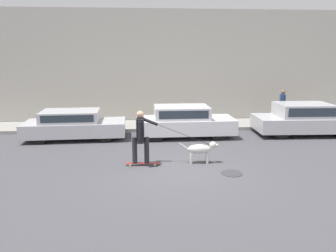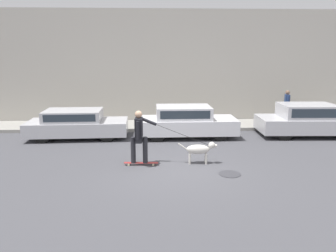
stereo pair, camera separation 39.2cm
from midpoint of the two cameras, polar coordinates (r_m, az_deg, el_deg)
name	(u,v)px [view 2 (the right image)]	position (r m, az deg, el deg)	size (l,w,h in m)	color
ground_plane	(174,169)	(9.92, 2.13, -7.52)	(36.00, 36.00, 0.00)	#47474C
back_wall	(165,67)	(16.47, 0.24, 10.21)	(32.00, 0.30, 5.52)	#ADA89E
sidewalk_curb	(166,125)	(15.61, 0.44, 0.14)	(30.00, 2.07, 0.14)	gray
parked_car_0	(77,124)	(13.84, -14.84, 0.31)	(4.07, 1.81, 1.17)	black
parked_car_1	(186,122)	(13.59, 4.00, 0.71)	(4.04, 1.71, 1.29)	black
parked_car_2	(310,121)	(15.08, 24.14, 0.87)	(4.42, 1.92, 1.34)	black
dog	(200,149)	(10.35, 6.63, -4.09)	(1.22, 0.34, 0.70)	beige
skateboarder	(139,135)	(10.00, -3.89, -1.53)	(2.75, 0.62, 1.72)	beige
pedestrian_with_bag	(287,106)	(16.26, 20.63, 3.31)	(0.25, 0.66, 1.61)	#28282D
manhole_cover	(230,174)	(9.71, 11.85, -8.19)	(0.63, 0.63, 0.01)	#38383D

